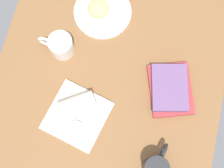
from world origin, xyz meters
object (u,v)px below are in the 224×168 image
square_plate (77,116)px  sauce_cup (76,128)px  breakfast_wrap (77,104)px  coffee_mug (156,167)px  round_plate (103,12)px  book_stack (170,89)px  scone_pastry (98,8)px  second_mug (60,45)px

square_plate → sauce_cup: size_ratio=4.16×
breakfast_wrap → square_plate: bearing=158.8°
breakfast_wrap → coffee_mug: size_ratio=0.98×
square_plate → coffee_mug: (11.70, 32.71, 4.50)cm
round_plate → coffee_mug: coffee_mug is taller
sauce_cup → book_stack: book_stack is taller
round_plate → coffee_mug: 65.34cm
sauce_cup → book_stack: (-23.04, 31.27, -0.41)cm
round_plate → scone_pastry: bearing=-84.8°
second_mug → scone_pastry: bearing=151.7°
coffee_mug → round_plate: bearing=-148.9°
breakfast_wrap → book_stack: 36.27cm
scone_pastry → square_plate: bearing=3.3°
square_plate → scone_pastry: bearing=-176.7°
round_plate → sauce_cup: bearing=2.3°
book_stack → second_mug: size_ratio=1.73×
scone_pastry → square_plate: 44.15cm
square_plate → second_mug: bearing=-152.4°
second_mug → round_plate: bearing=148.3°
scone_pastry → sauce_cup: 48.82cm
round_plate → coffee_mug: size_ratio=1.68×
sauce_cup → second_mug: 32.59cm
breakfast_wrap → book_stack: bearing=-99.7°
breakfast_wrap → scone_pastry: bearing=-31.0°
round_plate → coffee_mug: (55.83, 33.63, 4.60)cm
round_plate → scone_pastry: scone_pastry is taller
round_plate → scone_pastry: 3.36cm
breakfast_wrap → round_plate: bearing=-33.3°
round_plate → scone_pastry: (0.15, -1.63, 2.93)cm
round_plate → square_plate: 44.14cm
square_plate → round_plate: bearing=-178.8°
book_stack → second_mug: bearing=-98.0°
book_stack → second_mug: second_mug is taller
second_mug → book_stack: bearing=82.0°
sauce_cup → book_stack: 38.85cm
book_stack → scone_pastry: bearing=-126.3°
round_plate → breakfast_wrap: bearing=0.1°
second_mug → coffee_mug: bearing=51.4°
coffee_mug → second_mug: bearing=-128.6°
round_plate → sauce_cup: size_ratio=4.63×
round_plate → second_mug: size_ratio=1.65×
scone_pastry → sauce_cup: size_ratio=1.74×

